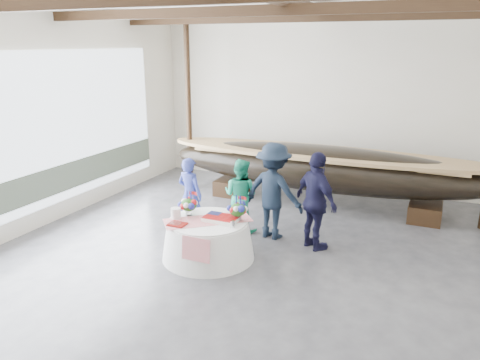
% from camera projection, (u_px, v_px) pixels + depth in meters
% --- Properties ---
extents(floor, '(10.00, 12.00, 0.01)m').
position_uv_depth(floor, '(248.00, 288.00, 7.42)').
color(floor, '#3D3D42').
rests_on(floor, ground).
extents(wall_back, '(10.00, 0.02, 4.50)m').
position_uv_depth(wall_back, '(340.00, 103.00, 12.04)').
color(wall_back, silver).
rests_on(wall_back, ground).
extents(wall_left, '(0.02, 12.00, 4.50)m').
position_uv_depth(wall_left, '(3.00, 126.00, 8.75)').
color(wall_left, silver).
rests_on(wall_left, ground).
extents(pavilion_structure, '(9.80, 11.76, 4.50)m').
position_uv_depth(pavilion_structure, '(269.00, 24.00, 6.96)').
color(pavilion_structure, black).
rests_on(pavilion_structure, ground).
extents(open_bay, '(0.03, 7.00, 3.20)m').
position_uv_depth(open_bay, '(48.00, 138.00, 9.72)').
color(open_bay, silver).
rests_on(open_bay, ground).
extents(longboat_display, '(7.77, 1.55, 1.46)m').
position_uv_depth(longboat_display, '(322.00, 168.00, 10.91)').
color(longboat_display, black).
rests_on(longboat_display, ground).
extents(banquet_table, '(1.66, 1.66, 0.72)m').
position_uv_depth(banquet_table, '(208.00, 239.00, 8.38)').
color(banquet_table, white).
rests_on(banquet_table, ground).
extents(tabletop_items, '(1.53, 1.41, 0.40)m').
position_uv_depth(tabletop_items, '(210.00, 210.00, 8.34)').
color(tabletop_items, red).
rests_on(tabletop_items, banquet_table).
extents(guest_woman_blue, '(0.61, 0.45, 1.54)m').
position_uv_depth(guest_woman_blue, '(190.00, 195.00, 9.51)').
color(guest_woman_blue, navy).
rests_on(guest_woman_blue, ground).
extents(guest_woman_teal, '(0.79, 0.64, 1.52)m').
position_uv_depth(guest_woman_teal, '(241.00, 195.00, 9.51)').
color(guest_woman_teal, '#1E9D77').
rests_on(guest_woman_teal, ground).
extents(guest_man_left, '(1.35, 0.92, 1.92)m').
position_uv_depth(guest_man_left, '(274.00, 191.00, 9.12)').
color(guest_man_left, black).
rests_on(guest_man_left, ground).
extents(guest_man_right, '(1.14, 1.02, 1.86)m').
position_uv_depth(guest_man_right, '(316.00, 201.00, 8.60)').
color(guest_man_right, black).
rests_on(guest_man_right, ground).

